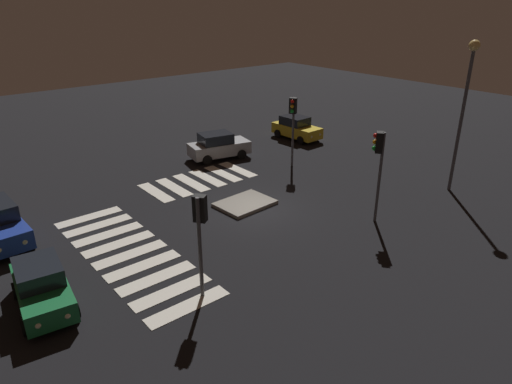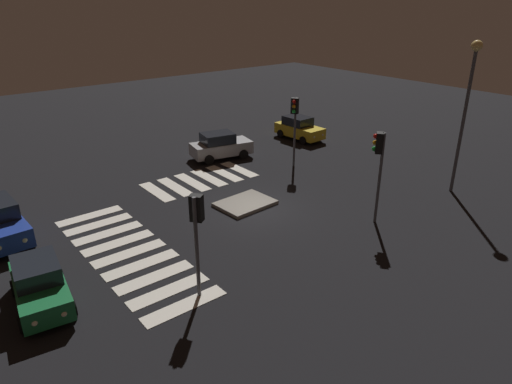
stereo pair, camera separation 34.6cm
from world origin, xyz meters
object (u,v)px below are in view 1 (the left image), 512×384
traffic_island (245,203)px  car_yellow (296,128)px  traffic_light_south (293,115)px  traffic_light_north (200,221)px  car_green (42,287)px  car_silver (218,146)px  traffic_light_west (379,155)px  street_lamp (466,92)px

traffic_island → car_yellow: 12.68m
traffic_light_south → traffic_light_north: bearing=2.2°
car_yellow → traffic_light_north: (16.50, 12.15, 2.15)m
car_green → car_yellow: (-21.24, -9.21, 0.03)m
car_green → traffic_light_north: (-4.74, 2.95, 2.17)m
car_green → car_silver: 16.78m
car_green → traffic_light_south: (-16.64, -4.90, 2.55)m
traffic_light_west → street_lamp: bearing=-131.6°
car_yellow → traffic_light_north: 20.61m
street_lamp → car_silver: bearing=-61.7°
car_silver → traffic_light_north: traffic_light_north is taller
traffic_light_west → traffic_light_south: traffic_light_west is taller
traffic_island → street_lamp: street_lamp is taller
traffic_light_west → street_lamp: size_ratio=0.55×
car_silver → street_lamp: (-6.87, 12.76, 4.62)m
traffic_light_south → traffic_light_west: bearing=43.1°
car_green → car_yellow: car_yellow is taller
traffic_island → street_lamp: (-10.18, 5.72, 5.39)m
car_silver → traffic_light_north: bearing=-115.8°
traffic_light_north → street_lamp: bearing=-37.5°
street_lamp → car_green: bearing=-9.6°
car_yellow → street_lamp: 13.57m
traffic_light_south → traffic_island: bearing=-6.5°
car_yellow → traffic_light_west: bearing=-31.0°
car_silver → traffic_light_west: traffic_light_west is taller
car_yellow → traffic_light_north: size_ratio=1.01×
car_yellow → street_lamp: (0.35, 12.74, 4.64)m
traffic_light_west → street_lamp: (-6.52, 0.37, 2.10)m
car_green → traffic_light_west: size_ratio=0.88×
traffic_light_north → traffic_light_west: bearing=-36.8°
traffic_island → car_green: 10.96m
traffic_light_south → traffic_light_north: size_ratio=1.13×
car_yellow → car_silver: (7.22, -0.01, 0.03)m
traffic_light_west → traffic_island: bearing=-4.1°
traffic_island → traffic_light_south: (-5.93, -2.71, 3.27)m
traffic_light_west → street_lamp: 6.86m
car_silver → traffic_light_south: traffic_light_south is taller
traffic_island → car_silver: size_ratio=0.70×
car_silver → street_lamp: size_ratio=0.52×
car_yellow → car_silver: 7.22m
street_lamp → traffic_light_north: bearing=-2.1°
car_green → traffic_light_west: 14.94m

